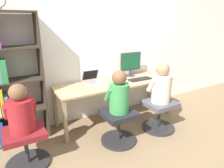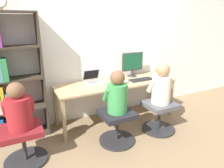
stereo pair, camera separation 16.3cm
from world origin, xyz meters
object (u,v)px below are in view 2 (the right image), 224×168
desktop_monitor (133,64)px  office_chair_left (159,115)px  person_at_monitor (161,86)px  laptop (93,80)px  keyboard (141,79)px  office_chair_right (117,125)px  bookshelf (6,85)px  office_chair_side (24,143)px  person_at_laptop (117,94)px  person_near_shelf (19,109)px

desktop_monitor → office_chair_left: (0.01, -0.84, -0.69)m
office_chair_left → person_at_monitor: size_ratio=0.84×
laptop → keyboard: (0.81, -0.26, -0.03)m
laptop → office_chair_left: 1.25m
laptop → office_chair_right: size_ratio=0.58×
keyboard → bookshelf: size_ratio=0.24×
desktop_monitor → person_at_monitor: size_ratio=0.71×
bookshelf → office_chair_side: 0.88m
office_chair_right → person_at_monitor: person_at_monitor is taller
desktop_monitor → office_chair_right: size_ratio=0.85×
person_at_monitor → office_chair_side: person_at_monitor is taller
keyboard → person_at_laptop: 0.93m
person_at_monitor → person_near_shelf: person_at_monitor is taller
office_chair_right → person_at_monitor: (0.77, -0.02, 0.50)m
person_at_laptop → bookshelf: bookshelf is taller
person_at_laptop → person_near_shelf: person_at_laptop is taller
person_at_laptop → person_near_shelf: (-1.26, 0.13, -0.02)m
person_at_monitor → person_at_laptop: person_at_monitor is taller
keyboard → bookshelf: bearing=173.6°
desktop_monitor → laptop: 0.83m
person_at_laptop → office_chair_left: bearing=-1.7°
office_chair_left → person_at_monitor: person_at_monitor is taller
office_chair_left → office_chair_right: size_ratio=1.00×
person_at_monitor → bookshelf: (-2.15, 0.79, 0.10)m
laptop → person_at_laptop: person_at_laptop is taller
person_at_laptop → bookshelf: 1.58m
laptop → person_near_shelf: person_near_shelf is taller
laptop → person_near_shelf: 1.38m
office_chair_right → office_chair_side: size_ratio=1.00×
office_chair_left → person_near_shelf: 2.09m
desktop_monitor → bookshelf: bearing=-178.8°
laptop → person_near_shelf: bearing=-151.7°
person_at_laptop → office_chair_side: person_at_laptop is taller
person_at_laptop → office_chair_side: 1.36m
office_chair_side → person_near_shelf: size_ratio=0.92×
office_chair_right → office_chair_side: bearing=174.1°
bookshelf → office_chair_left: bearing=-20.3°
keyboard → person_near_shelf: 2.07m
bookshelf → person_near_shelf: bearing=-79.5°
person_at_monitor → desktop_monitor: bearing=90.6°
keyboard → person_at_laptop: (-0.77, -0.53, 0.03)m
keyboard → person_near_shelf: size_ratio=0.75×
office_chair_side → desktop_monitor: bearing=18.9°
desktop_monitor → person_near_shelf: desktop_monitor is taller
person_at_laptop → office_chair_side: (-1.26, 0.13, -0.49)m
laptop → person_at_monitor: 1.14m
desktop_monitor → person_near_shelf: bearing=-161.2°
laptop → bookshelf: (-1.33, -0.01, 0.10)m
person_at_monitor → bookshelf: bearing=159.8°
office_chair_right → bookshelf: bearing=150.7°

